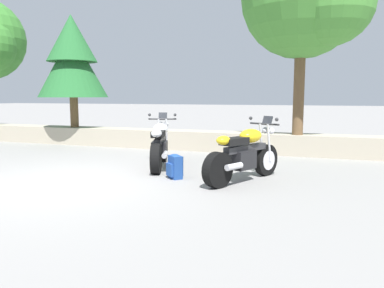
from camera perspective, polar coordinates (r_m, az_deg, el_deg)
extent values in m
plane|color=gray|center=(7.21, -18.51, -5.61)|extent=(120.00, 120.00, 0.00)
cube|color=#A89E89|center=(11.28, -3.48, 0.74)|extent=(36.00, 0.80, 0.55)
cylinder|color=black|center=(8.99, -4.43, -0.73)|extent=(0.33, 0.63, 0.62)
cylinder|color=black|center=(7.58, -5.51, -2.26)|extent=(0.36, 0.65, 0.62)
cylinder|color=silver|center=(8.99, -4.43, -0.73)|extent=(0.27, 0.42, 0.38)
cube|color=black|center=(8.22, -4.97, -0.79)|extent=(0.45, 0.56, 0.34)
cube|color=#2D2D30|center=(8.29, -4.91, 0.68)|extent=(0.47, 1.09, 0.12)
ellipsoid|color=white|center=(8.42, -4.81, 2.28)|extent=(0.48, 0.60, 0.26)
cube|color=black|center=(7.95, -5.18, 1.54)|extent=(0.42, 0.61, 0.12)
ellipsoid|color=white|center=(7.65, -5.43, 1.62)|extent=(0.30, 0.33, 0.16)
cylinder|color=#2D2D30|center=(8.84, -4.53, 3.83)|extent=(0.64, 0.24, 0.04)
sphere|color=silver|center=(8.99, -4.87, 2.99)|extent=(0.13, 0.13, 0.13)
sphere|color=silver|center=(8.98, -3.98, 2.99)|extent=(0.13, 0.13, 0.13)
cube|color=#26282D|center=(8.93, -4.46, 4.25)|extent=(0.22, 0.15, 0.18)
cylinder|color=silver|center=(7.79, -4.14, -1.61)|extent=(0.22, 0.40, 0.11)
cylinder|color=silver|center=(8.92, -5.05, 1.53)|extent=(0.09, 0.17, 0.73)
cylinder|color=silver|center=(8.90, -3.90, 1.53)|extent=(0.09, 0.17, 0.73)
sphere|color=#2D2D30|center=(8.83, -6.50, 4.45)|extent=(0.07, 0.07, 0.07)
sphere|color=#2D2D30|center=(8.77, -2.60, 4.47)|extent=(0.07, 0.07, 0.07)
cylinder|color=black|center=(7.55, 11.20, -2.40)|extent=(0.40, 0.62, 0.62)
cylinder|color=black|center=(6.43, 3.94, -3.97)|extent=(0.43, 0.64, 0.62)
cylinder|color=silver|center=(7.55, 11.20, -2.40)|extent=(0.31, 0.42, 0.38)
cube|color=black|center=(6.92, 7.63, -2.37)|extent=(0.50, 0.57, 0.34)
cube|color=#2D2D30|center=(6.96, 8.16, -0.64)|extent=(0.61, 1.05, 0.12)
ellipsoid|color=yellow|center=(7.06, 8.93, 1.24)|extent=(0.53, 0.62, 0.26)
cube|color=black|center=(6.69, 6.47, 0.43)|extent=(0.48, 0.62, 0.12)
ellipsoid|color=yellow|center=(6.45, 4.80, 0.56)|extent=(0.32, 0.35, 0.16)
cylinder|color=#2D2D30|center=(7.40, 10.99, 3.03)|extent=(0.61, 0.32, 0.04)
sphere|color=silver|center=(7.56, 11.12, 2.06)|extent=(0.13, 0.13, 0.13)
sphere|color=silver|center=(7.49, 12.01, 1.98)|extent=(0.13, 0.13, 0.13)
cube|color=#26282D|center=(7.48, 11.43, 3.53)|extent=(0.22, 0.17, 0.18)
cylinder|color=silver|center=(6.50, 6.41, -3.43)|extent=(0.27, 0.39, 0.11)
cylinder|color=silver|center=(7.52, 10.53, 0.35)|extent=(0.11, 0.17, 0.73)
cylinder|color=silver|center=(7.42, 11.67, 0.23)|extent=(0.11, 0.17, 0.73)
sphere|color=#2D2D30|center=(7.53, 8.95, 3.91)|extent=(0.07, 0.07, 0.07)
sphere|color=#2D2D30|center=(7.19, 12.80, 3.66)|extent=(0.07, 0.07, 0.07)
cube|color=navy|center=(7.15, -2.58, -3.54)|extent=(0.34, 0.34, 0.44)
cube|color=navy|center=(7.11, -3.42, -3.93)|extent=(0.21, 0.20, 0.24)
ellipsoid|color=navy|center=(7.11, -2.59, -1.88)|extent=(0.32, 0.32, 0.08)
cube|color=#10244B|center=(7.12, -1.53, -3.42)|extent=(0.06, 0.06, 0.37)
cube|color=#10244B|center=(7.26, -2.10, -3.21)|extent=(0.06, 0.06, 0.37)
cylinder|color=brown|center=(12.83, -17.54, 5.36)|extent=(0.26, 0.26, 1.30)
cone|color=#23602D|center=(12.86, -17.78, 11.40)|extent=(2.20, 2.20, 2.06)
cone|color=#23602D|center=(12.96, -17.93, 15.13)|extent=(1.59, 1.59, 1.48)
cylinder|color=brown|center=(10.23, 15.99, 7.94)|extent=(0.28, 0.28, 2.35)
sphere|color=#428433|center=(9.99, 20.47, 19.51)|extent=(2.01, 2.01, 2.01)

